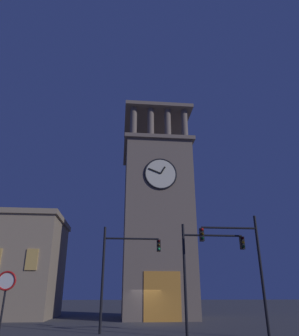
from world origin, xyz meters
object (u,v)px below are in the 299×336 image
(traffic_signal_mid, at_px, (242,256))
(traffic_signal_far, at_px, (121,262))
(traffic_signal_near, at_px, (204,261))
(clocktower, at_px, (157,221))
(no_horn_sign, at_px, (5,288))

(traffic_signal_mid, height_order, traffic_signal_far, traffic_signal_mid)
(traffic_signal_near, relative_size, traffic_signal_far, 0.98)
(traffic_signal_near, distance_m, traffic_signal_mid, 2.21)
(clocktower, height_order, traffic_signal_mid, clocktower)
(traffic_signal_mid, relative_size, no_horn_sign, 2.13)
(traffic_signal_near, bearing_deg, no_horn_sign, 25.64)
(clocktower, relative_size, traffic_signal_far, 3.78)
(no_horn_sign, bearing_deg, traffic_signal_mid, -161.80)
(traffic_signal_far, bearing_deg, traffic_signal_near, 157.59)
(clocktower, bearing_deg, traffic_signal_mid, 102.88)
(no_horn_sign, bearing_deg, traffic_signal_near, -154.36)
(traffic_signal_near, xyz_separation_m, traffic_signal_far, (4.82, -1.99, 0.04))
(no_horn_sign, bearing_deg, clocktower, -114.94)
(clocktower, relative_size, traffic_signal_near, 3.86)
(traffic_signal_mid, distance_m, traffic_signal_far, 7.41)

